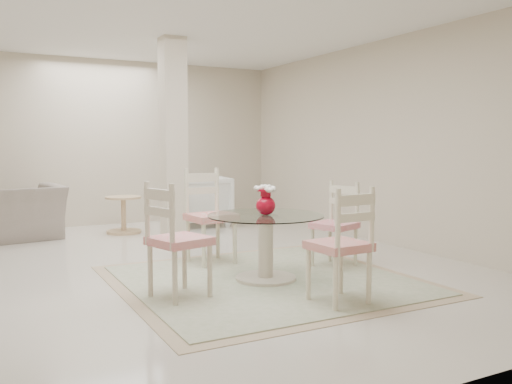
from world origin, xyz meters
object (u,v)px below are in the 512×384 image
dining_chair_west (173,232)px  dining_chair_north (208,209)px  red_vase (266,200)px  dining_chair_south (344,237)px  side_table (124,216)px  dining_table (266,247)px  recliner_taupe (17,213)px  armchair_white (202,200)px  dining_chair_east (338,218)px  column (173,142)px

dining_chair_west → dining_chair_north: bearing=-50.5°
red_vase → dining_chair_north: size_ratio=0.25×
dining_chair_south → side_table: 4.55m
dining_table → recliner_taupe: recliner_taupe is taller
recliner_taupe → dining_chair_south: bearing=106.1°
dining_table → dining_chair_south: size_ratio=1.04×
dining_table → dining_chair_north: bearing=100.1°
dining_chair_north → dining_chair_south: size_ratio=1.07×
dining_chair_south → side_table: size_ratio=1.96×
dining_chair_north → side_table: dining_chair_north is taller
recliner_taupe → armchair_white: armchair_white is taller
recliner_taupe → dining_chair_west: bearing=95.4°
red_vase → dining_table: bearing=161.6°
side_table → dining_chair_east: bearing=-65.6°
dining_table → side_table: 3.52m
recliner_taupe → armchair_white: bearing=173.2°
dining_chair_north → armchair_white: bearing=64.1°
column → recliner_taupe: size_ratio=2.33×
dining_chair_west → dining_chair_south: size_ratio=1.03×
dining_chair_west → column: bearing=-35.6°
dining_table → dining_chair_north: size_ratio=0.96×
dining_chair_south → red_vase: bearing=-83.6°
recliner_taupe → side_table: recliner_taupe is taller
dining_chair_south → armchair_white: size_ratio=1.21×
red_vase → recliner_taupe: size_ratio=0.25×
red_vase → dining_chair_west: (-1.00, -0.19, -0.21)m
side_table → dining_chair_west: bearing=-97.8°
dining_chair_south → dining_chair_north: bearing=-83.5°
column → dining_chair_south: column is taller
red_vase → armchair_white: size_ratio=0.33×
dining_table → dining_chair_west: (-1.00, -0.19, 0.26)m
dining_chair_east → dining_chair_west: dining_chair_west is taller
column → armchair_white: (0.96, 1.40, -0.95)m
dining_chair_north → dining_chair_south: bearing=-85.1°
red_vase → side_table: (-0.50, 3.49, -0.53)m
column → dining_chair_south: (0.29, -3.31, -0.78)m
red_vase → dining_chair_south: 1.04m
dining_chair_west → dining_chair_south: dining_chair_west is taller
red_vase → recliner_taupe: 4.14m
dining_chair_east → dining_chair_south: (-0.82, -1.20, 0.04)m
armchair_white → side_table: bearing=19.1°
armchair_white → dining_chair_south: bearing=91.5°
dining_table → red_vase: bearing=-18.4°
dining_table → side_table: dining_table is taller
dining_chair_east → side_table: bearing=-176.2°
dining_chair_east → armchair_white: bearing=161.8°
column → dining_chair_east: bearing=-62.2°
dining_chair_north → recliner_taupe: size_ratio=1.00×
dining_chair_east → dining_chair_north: size_ratio=0.87×
dining_table → dining_chair_east: 1.04m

